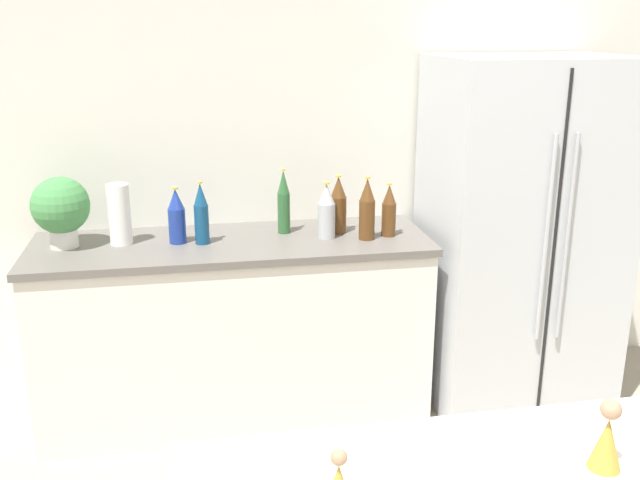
{
  "coord_description": "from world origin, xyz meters",
  "views": [
    {
      "loc": [
        -0.69,
        -0.81,
        1.88
      ],
      "look_at": [
        -0.29,
        1.37,
        1.2
      ],
      "focal_mm": 40.0,
      "sensor_mm": 36.0,
      "label": 1
    }
  ],
  "objects_px": {
    "potted_plant": "(61,208)",
    "back_bottle_3": "(389,211)",
    "back_bottle_4": "(177,217)",
    "back_bottle_5": "(201,214)",
    "back_bottle_1": "(284,203)",
    "back_bottle_0": "(338,205)",
    "back_bottle_6": "(326,211)",
    "paper_towel_roll": "(119,214)",
    "wise_man_figurine_crimson": "(607,439)",
    "back_bottle_2": "(367,210)",
    "refrigerator": "(519,235)"
  },
  "relations": [
    {
      "from": "paper_towel_roll",
      "to": "back_bottle_5",
      "type": "xyz_separation_m",
      "value": [
        0.37,
        -0.06,
        -0.0
      ]
    },
    {
      "from": "paper_towel_roll",
      "to": "back_bottle_2",
      "type": "bearing_deg",
      "value": -6.63
    },
    {
      "from": "potted_plant",
      "to": "wise_man_figurine_crimson",
      "type": "bearing_deg",
      "value": -56.72
    },
    {
      "from": "potted_plant",
      "to": "back_bottle_6",
      "type": "distance_m",
      "value": 1.2
    },
    {
      "from": "potted_plant",
      "to": "back_bottle_6",
      "type": "bearing_deg",
      "value": -3.5
    },
    {
      "from": "paper_towel_roll",
      "to": "potted_plant",
      "type": "bearing_deg",
      "value": -179.5
    },
    {
      "from": "back_bottle_1",
      "to": "back_bottle_6",
      "type": "relative_size",
      "value": 1.17
    },
    {
      "from": "back_bottle_1",
      "to": "back_bottle_3",
      "type": "distance_m",
      "value": 0.5
    },
    {
      "from": "back_bottle_3",
      "to": "paper_towel_roll",
      "type": "bearing_deg",
      "value": 175.55
    },
    {
      "from": "paper_towel_roll",
      "to": "back_bottle_1",
      "type": "xyz_separation_m",
      "value": [
        0.76,
        0.04,
        0.01
      ]
    },
    {
      "from": "potted_plant",
      "to": "back_bottle_4",
      "type": "distance_m",
      "value": 0.51
    },
    {
      "from": "paper_towel_roll",
      "to": "back_bottle_4",
      "type": "relative_size",
      "value": 1.06
    },
    {
      "from": "potted_plant",
      "to": "back_bottle_3",
      "type": "bearing_deg",
      "value": -3.62
    },
    {
      "from": "back_bottle_1",
      "to": "back_bottle_5",
      "type": "height_order",
      "value": "back_bottle_1"
    },
    {
      "from": "back_bottle_3",
      "to": "wise_man_figurine_crimson",
      "type": "bearing_deg",
      "value": -93.11
    },
    {
      "from": "paper_towel_roll",
      "to": "back_bottle_0",
      "type": "height_order",
      "value": "back_bottle_0"
    },
    {
      "from": "paper_towel_roll",
      "to": "wise_man_figurine_crimson",
      "type": "xyz_separation_m",
      "value": [
        1.13,
        -2.11,
        0.04
      ]
    },
    {
      "from": "back_bottle_3",
      "to": "back_bottle_5",
      "type": "bearing_deg",
      "value": 177.68
    },
    {
      "from": "paper_towel_roll",
      "to": "back_bottle_3",
      "type": "relative_size",
      "value": 1.09
    },
    {
      "from": "back_bottle_0",
      "to": "back_bottle_4",
      "type": "xyz_separation_m",
      "value": [
        -0.76,
        -0.03,
        -0.01
      ]
    },
    {
      "from": "back_bottle_0",
      "to": "back_bottle_5",
      "type": "height_order",
      "value": "back_bottle_5"
    },
    {
      "from": "potted_plant",
      "to": "back_bottle_0",
      "type": "xyz_separation_m",
      "value": [
        1.27,
        0.0,
        -0.05
      ]
    },
    {
      "from": "back_bottle_3",
      "to": "wise_man_figurine_crimson",
      "type": "xyz_separation_m",
      "value": [
        -0.11,
        -2.02,
        0.05
      ]
    },
    {
      "from": "potted_plant",
      "to": "back_bottle_5",
      "type": "xyz_separation_m",
      "value": [
        0.62,
        -0.06,
        -0.04
      ]
    },
    {
      "from": "back_bottle_4",
      "to": "back_bottle_5",
      "type": "distance_m",
      "value": 0.12
    },
    {
      "from": "back_bottle_3",
      "to": "back_bottle_4",
      "type": "xyz_separation_m",
      "value": [
        -0.99,
        0.07,
        0.0
      ]
    },
    {
      "from": "back_bottle_4",
      "to": "back_bottle_6",
      "type": "distance_m",
      "value": 0.69
    },
    {
      "from": "potted_plant",
      "to": "back_bottle_3",
      "type": "height_order",
      "value": "potted_plant"
    },
    {
      "from": "refrigerator",
      "to": "back_bottle_5",
      "type": "xyz_separation_m",
      "value": [
        -1.55,
        0.04,
        0.17
      ]
    },
    {
      "from": "back_bottle_0",
      "to": "wise_man_figurine_crimson",
      "type": "xyz_separation_m",
      "value": [
        0.12,
        -2.11,
        0.04
      ]
    },
    {
      "from": "back_bottle_0",
      "to": "back_bottle_1",
      "type": "height_order",
      "value": "back_bottle_1"
    },
    {
      "from": "back_bottle_5",
      "to": "back_bottle_6",
      "type": "distance_m",
      "value": 0.58
    },
    {
      "from": "refrigerator",
      "to": "back_bottle_3",
      "type": "distance_m",
      "value": 0.69
    },
    {
      "from": "back_bottle_0",
      "to": "back_bottle_6",
      "type": "bearing_deg",
      "value": -133.84
    },
    {
      "from": "potted_plant",
      "to": "paper_towel_roll",
      "type": "height_order",
      "value": "potted_plant"
    },
    {
      "from": "refrigerator",
      "to": "back_bottle_2",
      "type": "xyz_separation_m",
      "value": [
        -0.79,
        -0.03,
        0.17
      ]
    },
    {
      "from": "refrigerator",
      "to": "paper_towel_roll",
      "type": "height_order",
      "value": "refrigerator"
    },
    {
      "from": "back_bottle_2",
      "to": "wise_man_figurine_crimson",
      "type": "height_order",
      "value": "back_bottle_2"
    },
    {
      "from": "back_bottle_0",
      "to": "back_bottle_3",
      "type": "distance_m",
      "value": 0.25
    },
    {
      "from": "paper_towel_roll",
      "to": "back_bottle_5",
      "type": "relative_size",
      "value": 0.96
    },
    {
      "from": "back_bottle_4",
      "to": "back_bottle_5",
      "type": "relative_size",
      "value": 0.9
    },
    {
      "from": "potted_plant",
      "to": "back_bottle_1",
      "type": "distance_m",
      "value": 1.01
    },
    {
      "from": "refrigerator",
      "to": "back_bottle_5",
      "type": "height_order",
      "value": "refrigerator"
    },
    {
      "from": "back_bottle_1",
      "to": "back_bottle_0",
      "type": "bearing_deg",
      "value": -9.39
    },
    {
      "from": "back_bottle_1",
      "to": "back_bottle_5",
      "type": "bearing_deg",
      "value": -165.2
    },
    {
      "from": "back_bottle_4",
      "to": "back_bottle_2",
      "type": "bearing_deg",
      "value": -6.54
    },
    {
      "from": "potted_plant",
      "to": "back_bottle_0",
      "type": "bearing_deg",
      "value": 0.1
    },
    {
      "from": "back_bottle_3",
      "to": "back_bottle_6",
      "type": "xyz_separation_m",
      "value": [
        -0.3,
        0.02,
        0.01
      ]
    },
    {
      "from": "back_bottle_0",
      "to": "back_bottle_6",
      "type": "xyz_separation_m",
      "value": [
        -0.07,
        -0.08,
        -0.01
      ]
    },
    {
      "from": "back_bottle_3",
      "to": "back_bottle_5",
      "type": "relative_size",
      "value": 0.88
    }
  ]
}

